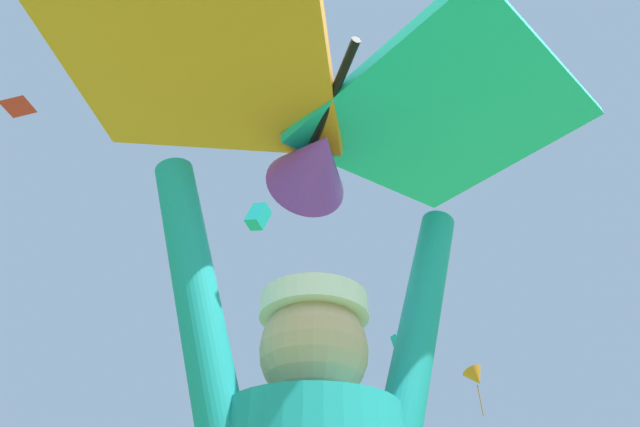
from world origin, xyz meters
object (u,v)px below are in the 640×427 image
Objects in this scene: held_stunt_kite at (323,111)px; distant_kite_orange_overhead_distant at (476,377)px; distant_kite_teal_high_right at (258,216)px; distant_kite_teal_high_left at (397,341)px; distant_kite_red_low_right at (18,106)px; distant_kite_purple_mid_right at (376,404)px; distant_kite_black_low_left at (415,419)px.

held_stunt_kite is 31.07m from distant_kite_orange_overhead_distant.
distant_kite_orange_overhead_distant reaches higher than held_stunt_kite.
distant_kite_teal_high_left is (8.07, 9.61, -2.85)m from distant_kite_teal_high_right.
distant_kite_red_low_right is at bearing 137.19° from held_stunt_kite.
distant_kite_purple_mid_right is (-5.69, 5.23, -0.17)m from distant_kite_orange_overhead_distant.
distant_kite_teal_high_left is 0.74× the size of distant_kite_red_low_right.
distant_kite_purple_mid_right is (3.74, 33.60, 8.27)m from held_stunt_kite.
distant_kite_black_low_left is at bearing 157.60° from distant_kite_orange_overhead_distant.
held_stunt_kite is 34.80m from distant_kite_purple_mid_right.
held_stunt_kite is at bearing -99.58° from distant_kite_teal_high_left.
held_stunt_kite is 0.65× the size of distant_kite_purple_mid_right.
distant_kite_teal_high_left is (4.76, 28.22, 10.70)m from held_stunt_kite.
distant_kite_teal_high_right is 1.37× the size of distant_kite_red_low_right.
distant_kite_teal_high_right reaches higher than distant_kite_black_low_left.
distant_kite_purple_mid_right is (13.70, 24.37, -2.82)m from distant_kite_red_low_right.
distant_kite_black_low_left is at bearing 52.94° from distant_kite_red_low_right.
held_stunt_kite is 1.08× the size of distant_kite_teal_high_right.
distant_kite_teal_high_right reaches higher than distant_kite_red_low_right.
distant_kite_orange_overhead_distant is 7.73m from distant_kite_purple_mid_right.
held_stunt_kite is at bearing -96.35° from distant_kite_purple_mid_right.
distant_kite_teal_high_left reaches higher than distant_kite_orange_overhead_distant.
distant_kite_orange_overhead_distant is at bearing 44.63° from distant_kite_red_low_right.
distant_kite_red_low_right reaches higher than distant_kite_purple_mid_right.
held_stunt_kite is at bearing -79.91° from distant_kite_teal_high_right.
distant_kite_red_low_right is at bearing -119.35° from distant_kite_purple_mid_right.
distant_kite_purple_mid_right is at bearing 137.41° from distant_kite_orange_overhead_distant.
distant_kite_teal_high_right is 2.55× the size of distant_kite_black_low_left.
distant_kite_black_low_left is 4.54m from distant_kite_orange_overhead_distant.
distant_kite_teal_high_right reaches higher than distant_kite_purple_mid_right.
held_stunt_kite is 30.55m from distant_kite_teal_high_left.
distant_kite_purple_mid_right is at bearing 83.65° from held_stunt_kite.
distant_kite_teal_high_right is 16.11m from distant_kite_black_low_left.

